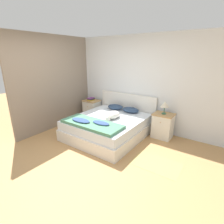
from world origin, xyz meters
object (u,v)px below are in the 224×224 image
object	(u,v)px
bed	(108,127)
pillow_right	(131,110)
pillow_left	(115,107)
book_stack	(91,99)
table_lamp	(165,105)
nightstand_right	(163,126)
nightstand_left	(92,110)
dog	(113,115)

from	to	relation	value
bed	pillow_right	bearing A→B (deg)	70.76
pillow_right	bed	bearing A→B (deg)	-109.24
pillow_left	book_stack	size ratio (longest dim) A/B	2.01
book_stack	table_lamp	world-z (taller)	table_lamp
nightstand_right	book_stack	xyz separation A→B (m)	(-2.39, -0.02, 0.36)
nightstand_left	book_stack	bearing A→B (deg)	-111.58
bed	nightstand_right	bearing A→B (deg)	31.75
pillow_left	dog	bearing A→B (deg)	-60.83
nightstand_right	pillow_left	xyz separation A→B (m)	(-1.45, -0.01, 0.25)
bed	pillow_left	distance (m)	0.84
pillow_left	table_lamp	world-z (taller)	table_lamp
bed	pillow_left	world-z (taller)	pillow_left
bed	pillow_left	bearing A→B (deg)	109.24
nightstand_right	book_stack	size ratio (longest dim) A/B	2.66
bed	nightstand_right	distance (m)	1.40
nightstand_left	nightstand_right	distance (m)	2.38
bed	dog	bearing A→B (deg)	2.33
nightstand_left	dog	world-z (taller)	dog
bed	dog	world-z (taller)	dog
nightstand_left	bed	bearing A→B (deg)	-31.75
bed	nightstand_right	world-z (taller)	nightstand_right
pillow_left	dog	distance (m)	0.83
book_stack	table_lamp	size ratio (longest dim) A/B	0.75
pillow_right	book_stack	world-z (taller)	book_stack
pillow_left	nightstand_right	bearing A→B (deg)	0.24
nightstand_left	pillow_right	xyz separation A→B (m)	(1.45, -0.01, 0.25)
pillow_right	table_lamp	distance (m)	0.98
pillow_right	book_stack	distance (m)	1.46
nightstand_left	pillow_right	distance (m)	1.47
pillow_right	table_lamp	size ratio (longest dim) A/B	1.50
dog	table_lamp	xyz separation A→B (m)	(1.04, 0.73, 0.28)
nightstand_right	dog	xyz separation A→B (m)	(-1.04, -0.73, 0.28)
pillow_left	pillow_right	xyz separation A→B (m)	(0.51, 0.00, 0.00)
nightstand_left	dog	distance (m)	1.55
bed	pillow_left	size ratio (longest dim) A/B	3.96
bed	pillow_right	world-z (taller)	pillow_right
bed	table_lamp	xyz separation A→B (m)	(1.19, 0.73, 0.62)
pillow_left	table_lamp	size ratio (longest dim) A/B	1.50
table_lamp	bed	bearing A→B (deg)	-148.37
nightstand_right	nightstand_left	bearing A→B (deg)	180.00
bed	table_lamp	distance (m)	1.53
nightstand_right	table_lamp	size ratio (longest dim) A/B	1.99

